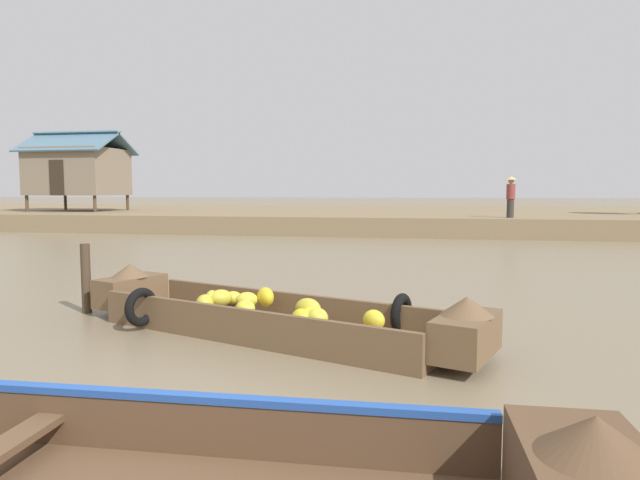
{
  "coord_description": "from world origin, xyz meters",
  "views": [
    {
      "loc": [
        1.9,
        -2.74,
        1.85
      ],
      "look_at": [
        -0.03,
        7.22,
        0.96
      ],
      "focal_mm": 31.13,
      "sensor_mm": 36.0,
      "label": 1
    }
  ],
  "objects": [
    {
      "name": "riverbank_strip",
      "position": [
        0.0,
        29.32,
        0.4
      ],
      "size": [
        160.0,
        20.0,
        0.8
      ],
      "primitive_type": "cube",
      "color": "#7F6B4C",
      "rests_on": "ground"
    },
    {
      "name": "mooring_post",
      "position": [
        -3.19,
        4.78,
        0.53
      ],
      "size": [
        0.14,
        0.14,
        1.06
      ],
      "primitive_type": "cylinder",
      "color": "#423323",
      "rests_on": "ground"
    },
    {
      "name": "banana_boat",
      "position": [
        -0.12,
        4.07,
        0.25
      ],
      "size": [
        5.71,
        2.92,
        0.75
      ],
      "color": "brown",
      "rests_on": "ground"
    },
    {
      "name": "vendor_person",
      "position": [
        5.18,
        20.58,
        1.72
      ],
      "size": [
        0.44,
        0.44,
        1.66
      ],
      "color": "#332D28",
      "rests_on": "riverbank_strip"
    },
    {
      "name": "ground_plane",
      "position": [
        0.0,
        10.0,
        0.0
      ],
      "size": [
        300.0,
        300.0,
        0.0
      ],
      "primitive_type": "plane",
      "color": "#7A6B51"
    },
    {
      "name": "stilt_house_left",
      "position": [
        -16.61,
        24.26,
        2.96
      ],
      "size": [
        5.01,
        4.02,
        4.26
      ],
      "color": "#4C3826",
      "rests_on": "riverbank_strip"
    }
  ]
}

